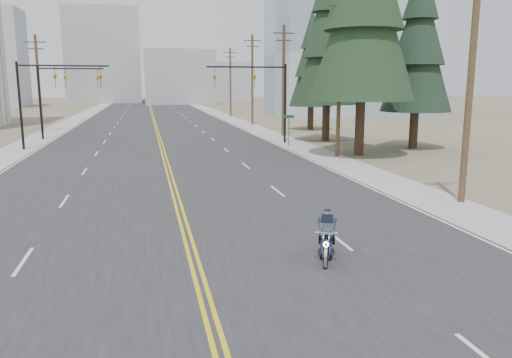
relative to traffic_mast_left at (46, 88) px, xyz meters
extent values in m
plane|color=#776D56|center=(8.98, -32.00, -4.94)|extent=(400.00, 400.00, 0.00)
cube|color=#303033|center=(8.98, 38.00, -4.93)|extent=(20.00, 200.00, 0.01)
cube|color=#A5A5A0|center=(-2.52, 38.00, -4.93)|extent=(3.00, 200.00, 0.01)
cube|color=#A5A5A0|center=(20.48, 38.00, -4.93)|extent=(3.00, 200.00, 0.01)
cylinder|color=black|center=(-2.02, 0.00, -1.44)|extent=(0.20, 0.20, 7.00)
cylinder|color=black|center=(1.48, 0.00, 1.76)|extent=(7.00, 0.14, 0.14)
imported|color=#BF8C0C|center=(0.78, 0.00, 1.11)|extent=(0.21, 0.26, 1.30)
imported|color=#BF8C0C|center=(4.28, 0.00, 1.11)|extent=(0.21, 0.26, 1.30)
cylinder|color=black|center=(19.98, 0.00, -1.44)|extent=(0.20, 0.20, 7.00)
cylinder|color=black|center=(16.48, 0.00, 1.76)|extent=(7.00, 0.14, 0.14)
imported|color=#BF8C0C|center=(17.18, 0.00, 1.11)|extent=(0.21, 0.26, 1.30)
imported|color=#BF8C0C|center=(13.68, 0.00, 1.11)|extent=(0.21, 0.26, 1.30)
cylinder|color=black|center=(-2.02, 8.00, -1.44)|extent=(0.20, 0.20, 7.00)
cylinder|color=black|center=(0.98, 8.00, 1.76)|extent=(6.00, 0.14, 0.14)
imported|color=#BF8C0C|center=(0.38, 8.00, 1.11)|extent=(0.21, 0.26, 1.30)
imported|color=#BF8C0C|center=(3.38, 8.00, 1.11)|extent=(0.21, 0.26, 1.30)
cylinder|color=black|center=(19.78, -2.00, -3.64)|extent=(0.06, 0.06, 2.60)
cube|color=#0C5926|center=(19.78, -2.00, -2.44)|extent=(0.90, 0.03, 0.25)
cylinder|color=brown|center=(21.48, -24.00, 0.56)|extent=(0.30, 0.30, 11.00)
cylinder|color=brown|center=(21.48, -9.00, 0.81)|extent=(0.30, 0.30, 11.50)
cube|color=brown|center=(21.48, -9.00, 5.76)|extent=(2.20, 0.12, 0.12)
cube|color=brown|center=(21.48, -9.00, 5.06)|extent=(1.60, 0.12, 0.12)
cylinder|color=brown|center=(21.48, 6.00, 0.56)|extent=(0.30, 0.30, 11.00)
cube|color=brown|center=(21.48, 6.00, 5.26)|extent=(2.20, 0.12, 0.12)
cube|color=brown|center=(21.48, 6.00, 4.56)|extent=(1.60, 0.12, 0.12)
cylinder|color=brown|center=(21.48, 21.00, 0.81)|extent=(0.30, 0.30, 11.50)
cube|color=brown|center=(21.48, 21.00, 5.76)|extent=(2.20, 0.12, 0.12)
cube|color=brown|center=(21.48, 21.00, 5.06)|extent=(1.60, 0.12, 0.12)
cylinder|color=brown|center=(21.48, 38.00, 0.56)|extent=(0.30, 0.30, 11.00)
cube|color=brown|center=(21.48, 38.00, 5.26)|extent=(2.20, 0.12, 0.12)
cube|color=brown|center=(21.48, 38.00, 4.56)|extent=(1.60, 0.12, 0.12)
cylinder|color=brown|center=(-3.52, 16.00, 0.31)|extent=(0.30, 0.30, 10.50)
cube|color=brown|center=(-3.52, 16.00, 4.76)|extent=(2.20, 0.12, 0.12)
cube|color=brown|center=(-3.52, 16.00, 4.06)|extent=(1.60, 0.12, 0.12)
cube|color=#9EB5CC|center=(40.98, 38.00, 5.06)|extent=(24.00, 16.00, 20.00)
cube|color=#ADB2B7|center=(16.98, 93.00, 2.06)|extent=(18.00, 14.00, 14.00)
cube|color=#B7BCC6|center=(48.98, 78.00, 4.06)|extent=(16.00, 12.00, 18.00)
cube|color=#ADB2B7|center=(-3.02, 108.00, 8.06)|extent=(20.00, 15.00, 26.00)
cube|color=#B7BCC6|center=(33.98, 118.00, 1.06)|extent=(14.00, 14.00, 12.00)
cylinder|color=#382619|center=(23.28, -8.77, -2.91)|extent=(0.79, 0.79, 4.06)
cone|color=#183118|center=(23.28, -8.77, 5.21)|extent=(7.67, 7.67, 12.18)
cylinder|color=#382619|center=(29.43, -5.80, -3.42)|extent=(0.66, 0.66, 3.03)
cone|color=black|center=(29.43, -5.80, 2.65)|extent=(5.69, 5.69, 9.10)
cone|color=black|center=(29.43, -5.80, 5.23)|extent=(4.27, 4.27, 6.83)
cylinder|color=#382619|center=(24.21, 0.86, -3.23)|extent=(0.60, 0.60, 3.41)
cone|color=black|center=(24.21, 0.86, 3.59)|extent=(6.14, 6.14, 10.23)
cone|color=black|center=(24.21, 0.86, 6.49)|extent=(4.61, 4.61, 7.68)
cylinder|color=#382619|center=(26.59, 12.40, -3.58)|extent=(0.63, 0.63, 2.72)
cone|color=black|center=(26.59, 12.40, 1.87)|extent=(5.08, 5.08, 8.16)
cone|color=black|center=(26.59, 12.40, 4.18)|extent=(3.81, 3.81, 6.12)
cone|color=black|center=(26.59, 12.40, 6.49)|extent=(2.54, 2.54, 4.35)
camera|label=1|loc=(7.71, -43.36, 0.30)|focal=35.00mm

